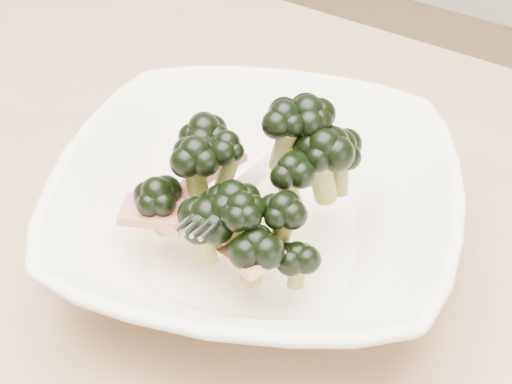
{
  "coord_description": "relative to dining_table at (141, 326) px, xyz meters",
  "views": [
    {
      "loc": [
        0.29,
        -0.26,
        1.12
      ],
      "look_at": [
        0.08,
        0.05,
        0.8
      ],
      "focal_mm": 50.0,
      "sensor_mm": 36.0,
      "label": 1
    }
  ],
  "objects": [
    {
      "name": "broccoli_dish",
      "position": [
        0.08,
        0.05,
        0.14
      ],
      "size": [
        0.36,
        0.36,
        0.12
      ],
      "color": "white",
      "rests_on": "dining_table"
    },
    {
      "name": "dining_table",
      "position": [
        0.0,
        0.0,
        0.0
      ],
      "size": [
        1.2,
        0.8,
        0.75
      ],
      "color": "tan",
      "rests_on": "ground"
    }
  ]
}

